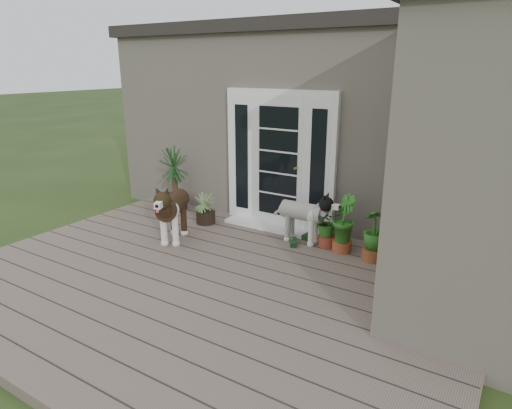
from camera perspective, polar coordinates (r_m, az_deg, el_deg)
The scene contains 16 objects.
deck at distance 5.54m, azimuth -6.64°, elevation -10.09°, with size 6.20×4.60×0.12m, color #6B5B4C.
house_main at distance 8.70m, azimuth 10.92°, elevation 10.16°, with size 7.40×4.00×3.10m, color #665E54.
roof_main at distance 8.65m, azimuth 11.59°, elevation 21.05°, with size 7.60×4.20×0.20m, color #2D2826.
house_wing at distance 5.02m, azimuth 28.77°, elevation 3.08°, with size 1.60×2.40×3.10m, color #665E54.
door_unit at distance 7.00m, azimuth 3.01°, elevation 5.78°, with size 1.90×0.14×2.15m, color white.
door_step at distance 7.12m, azimuth 2.09°, elevation -2.80°, with size 1.60×0.40×0.05m, color white.
brindle_dog at distance 6.61m, azimuth -10.58°, elevation -1.27°, with size 0.41×0.96×0.80m, color #382414, non-canonical shape.
white_dog at distance 6.48m, azimuth 5.93°, elevation -1.96°, with size 0.36×0.83×0.69m, color silver, non-canonical shape.
spider_plant at distance 7.29m, azimuth -6.53°, elevation -0.29°, with size 0.53×0.53×0.56m, color #8A9A5F, non-canonical shape.
yucca at distance 8.00m, azimuth -10.44°, elevation 3.15°, with size 0.76×0.76×1.10m, color black, non-canonical shape.
herb_a at distance 6.41m, azimuth 9.13°, elevation -3.28°, with size 0.39×0.39×0.49m, color #194D16.
herb_b at distance 6.25m, azimuth 11.10°, elevation -3.41°, with size 0.40×0.40×0.60m, color #1A4D16.
herb_c at distance 6.08m, azimuth 14.96°, elevation -4.42°, with size 0.37×0.37×0.57m, color #175218.
sapling at distance 5.34m, azimuth 18.74°, elevation 0.01°, with size 0.57×0.57×1.95m, color #17531B, non-canonical shape.
clog_left at distance 6.47m, azimuth 4.82°, elevation -4.85°, with size 0.13×0.27×0.08m, color #16381C, non-canonical shape.
clog_right at distance 6.74m, azimuth 6.91°, elevation -3.92°, with size 0.15×0.32×0.10m, color #163615, non-canonical shape.
Camera 1 is at (3.12, -3.40, 2.61)m, focal length 31.07 mm.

